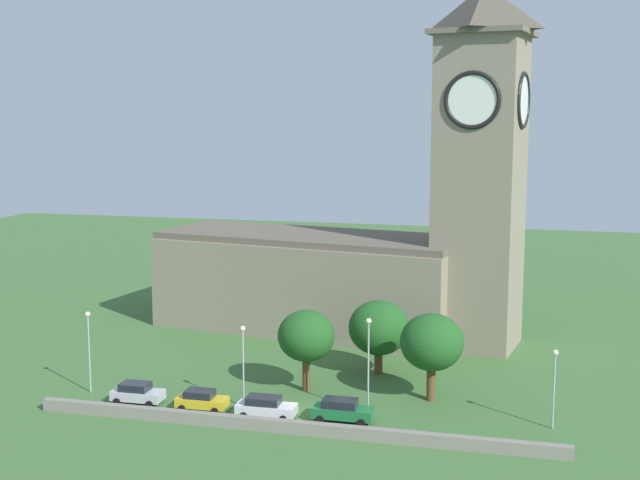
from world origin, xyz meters
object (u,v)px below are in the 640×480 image
at_px(car_silver, 137,393).
at_px(tree_riverside_west, 379,328).
at_px(church, 365,245).
at_px(streetlamp_west_end, 89,339).
at_px(streetlamp_central, 368,352).
at_px(tree_churchyard, 306,336).
at_px(car_yellow, 202,400).
at_px(car_white, 266,407).
at_px(streetlamp_east_mid, 555,375).
at_px(tree_by_tower, 432,343).
at_px(streetlamp_west_mid, 243,353).
at_px(car_green, 342,410).

xyz_separation_m(car_silver, tree_riverside_west, (17.92, 12.82, 3.45)).
bearing_deg(church, tree_riverside_west, -73.57).
distance_m(streetlamp_west_end, tree_riverside_west, 25.67).
bearing_deg(streetlamp_west_end, streetlamp_central, 0.70).
distance_m(streetlamp_west_end, tree_churchyard, 18.57).
distance_m(car_yellow, streetlamp_west_end, 11.72).
relative_size(car_silver, streetlamp_west_end, 0.60).
bearing_deg(car_white, car_yellow, 175.88).
xyz_separation_m(car_silver, streetlamp_east_mid, (33.25, 2.51, 3.33)).
height_order(car_silver, tree_by_tower, tree_by_tower).
height_order(car_silver, car_white, car_silver).
relative_size(streetlamp_west_mid, streetlamp_east_mid, 1.10).
bearing_deg(tree_riverside_west, car_silver, -144.43).
bearing_deg(car_yellow, streetlamp_central, 8.69).
bearing_deg(streetlamp_west_mid, streetlamp_central, 2.89).
height_order(car_yellow, streetlamp_central, streetlamp_central).
xyz_separation_m(car_green, tree_churchyard, (-4.62, 6.41, 3.95)).
xyz_separation_m(church, tree_riverside_west, (4.08, -13.85, -5.46)).
xyz_separation_m(car_silver, car_white, (11.34, -0.57, -0.01)).
relative_size(church, streetlamp_central, 5.20).
height_order(streetlamp_west_mid, tree_churchyard, tree_churchyard).
height_order(streetlamp_west_mid, streetlamp_east_mid, streetlamp_west_mid).
relative_size(streetlamp_east_mid, tree_churchyard, 0.87).
distance_m(streetlamp_west_mid, streetlamp_east_mid, 24.45).
bearing_deg(tree_churchyard, streetlamp_west_end, -164.69).
distance_m(streetlamp_central, tree_churchyard, 7.83).
bearing_deg(streetlamp_central, tree_churchyard, 143.91).
bearing_deg(streetlamp_west_mid, tree_churchyard, 52.57).
height_order(church, tree_riverside_west, church).
bearing_deg(tree_riverside_west, streetlamp_west_end, -154.00).
distance_m(car_yellow, streetlamp_west_mid, 5.06).
distance_m(church, streetlamp_west_end, 31.88).
relative_size(car_green, streetlamp_central, 0.60).
bearing_deg(streetlamp_west_end, tree_by_tower, 10.11).
distance_m(streetlamp_central, tree_by_tower, 6.53).
bearing_deg(streetlamp_west_mid, streetlamp_west_end, 179.10).
relative_size(streetlamp_west_end, tree_churchyard, 1.00).
bearing_deg(car_silver, church, 62.57).
bearing_deg(tree_riverside_west, streetlamp_central, -84.00).
relative_size(streetlamp_west_end, tree_riverside_west, 1.04).
xyz_separation_m(streetlamp_west_mid, tree_churchyard, (3.92, 5.12, 0.30)).
height_order(car_white, streetlamp_west_mid, streetlamp_west_mid).
bearing_deg(tree_by_tower, tree_riverside_west, 132.13).
bearing_deg(tree_riverside_west, church, 106.43).
xyz_separation_m(church, streetlamp_west_end, (-18.99, -25.10, -5.05)).
xyz_separation_m(car_green, tree_by_tower, (6.11, 6.62, 4.06)).
bearing_deg(streetlamp_central, tree_riverside_west, 96.00).
relative_size(car_silver, streetlamp_east_mid, 0.69).
relative_size(car_silver, streetlamp_west_mid, 0.63).
bearing_deg(streetlamp_east_mid, tree_riverside_west, 146.09).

